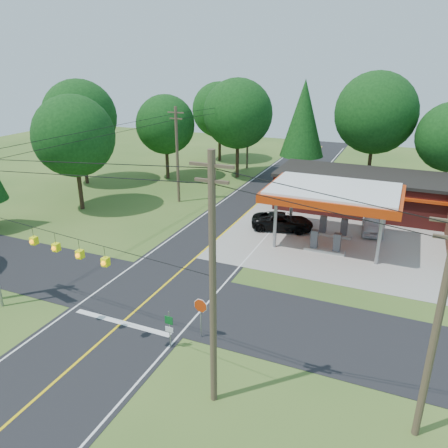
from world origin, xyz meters
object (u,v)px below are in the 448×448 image
at_px(gas_canopy, 333,195).
at_px(suv_car, 282,222).
at_px(sedan_car, 372,225).
at_px(octagonal_stop_sign, 201,309).

distance_m(gas_canopy, suv_car, 5.90).
xyz_separation_m(suv_car, sedan_car, (7.50, 2.50, -0.05)).
distance_m(gas_canopy, sedan_car, 6.13).
bearing_deg(suv_car, gas_canopy, -120.45).
bearing_deg(octagonal_stop_sign, sedan_car, 70.48).
height_order(suv_car, sedan_car, suv_car).
relative_size(gas_canopy, octagonal_stop_sign, 4.32).
bearing_deg(sedan_car, suv_car, -167.46).
distance_m(sedan_car, octagonal_stop_sign, 21.26).
relative_size(gas_canopy, suv_car, 1.94).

